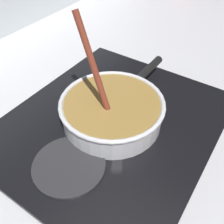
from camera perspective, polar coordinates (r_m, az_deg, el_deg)
The scene contains 5 objects.
ground at distance 0.61m, azimuth 13.34°, elevation -11.53°, with size 2.40×1.60×0.04m, color #B7B7BC.
hob_plate at distance 0.64m, azimuth -0.00°, elevation -2.34°, with size 0.56×0.48×0.01m, color black.
burner_ring at distance 0.64m, azimuth -0.00°, elevation -1.71°, with size 0.17×0.17×0.01m, color #592D0C.
spare_burner at distance 0.56m, azimuth -9.58°, elevation -11.62°, with size 0.16×0.16×0.01m, color #262628.
cooking_pan at distance 0.61m, azimuth 0.05°, elevation 0.46°, with size 0.37×0.25×0.26m.
Camera 1 is at (-0.36, -0.08, 0.47)m, focal length 40.96 mm.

